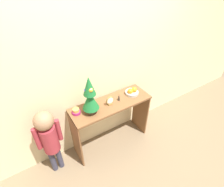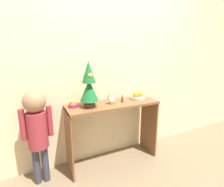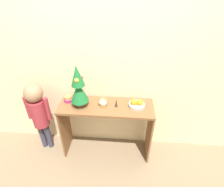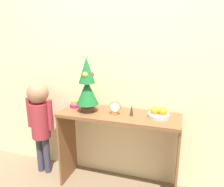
% 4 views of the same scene
% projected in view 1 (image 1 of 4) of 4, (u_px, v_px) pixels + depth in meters
% --- Properties ---
extents(ground_plane, '(12.00, 12.00, 0.00)m').
position_uv_depth(ground_plane, '(118.00, 149.00, 2.76)').
color(ground_plane, '#7A664C').
extents(back_wall, '(7.00, 0.05, 2.50)m').
position_uv_depth(back_wall, '(101.00, 67.00, 2.31)').
color(back_wall, beige).
rests_on(back_wall, ground_plane).
extents(console_table, '(1.16, 0.39, 0.81)m').
position_uv_depth(console_table, '(111.00, 113.00, 2.52)').
color(console_table, brown).
rests_on(console_table, ground_plane).
extents(mini_tree, '(0.21, 0.21, 0.53)m').
position_uv_depth(mini_tree, '(90.00, 96.00, 2.11)').
color(mini_tree, '#4C3828').
rests_on(mini_tree, console_table).
extents(fruit_bowl, '(0.20, 0.20, 0.10)m').
position_uv_depth(fruit_bowl, '(132.00, 92.00, 2.56)').
color(fruit_bowl, '#B7B2A8').
rests_on(fruit_bowl, console_table).
extents(singing_bowl, '(0.11, 0.11, 0.07)m').
position_uv_depth(singing_bowl, '(76.00, 111.00, 2.22)').
color(singing_bowl, '#9E2366').
rests_on(singing_bowl, console_table).
extents(desk_clock, '(0.11, 0.04, 0.13)m').
position_uv_depth(desk_clock, '(110.00, 101.00, 2.34)').
color(desk_clock, olive).
rests_on(desk_clock, console_table).
extents(figurine, '(0.04, 0.04, 0.10)m').
position_uv_depth(figurine, '(119.00, 97.00, 2.43)').
color(figurine, '#382D23').
rests_on(figurine, console_table).
extents(child_figure, '(0.32, 0.23, 1.06)m').
position_uv_depth(child_figure, '(48.00, 136.00, 2.10)').
color(child_figure, '#38384C').
rests_on(child_figure, ground_plane).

